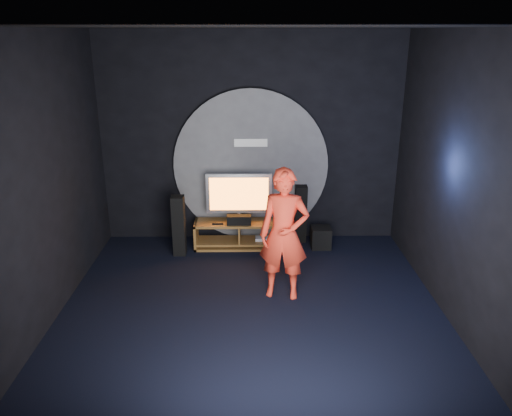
{
  "coord_description": "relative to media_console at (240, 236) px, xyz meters",
  "views": [
    {
      "loc": [
        -0.01,
        -5.73,
        3.46
      ],
      "look_at": [
        0.07,
        1.05,
        1.05
      ],
      "focal_mm": 35.0,
      "sensor_mm": 36.0,
      "label": 1
    }
  ],
  "objects": [
    {
      "name": "back_wall",
      "position": [
        0.19,
        0.45,
        1.56
      ],
      "size": [
        5.0,
        0.04,
        3.5
      ],
      "primitive_type": "cube",
      "color": "black",
      "rests_on": "ground"
    },
    {
      "name": "right_wall",
      "position": [
        2.69,
        -2.05,
        1.56
      ],
      "size": [
        0.04,
        5.0,
        3.5
      ],
      "primitive_type": "cube",
      "color": "black",
      "rests_on": "ground"
    },
    {
      "name": "remote",
      "position": [
        -0.36,
        -0.12,
        0.27
      ],
      "size": [
        0.18,
        0.05,
        0.02
      ],
      "primitive_type": "cube",
      "color": "black",
      "rests_on": "media_console"
    },
    {
      "name": "center_speaker",
      "position": [
        -0.01,
        -0.1,
        0.33
      ],
      "size": [
        0.4,
        0.15,
        0.15
      ],
      "primitive_type": "cube",
      "color": "black",
      "rests_on": "media_console"
    },
    {
      "name": "floor",
      "position": [
        0.19,
        -2.05,
        -0.19
      ],
      "size": [
        5.0,
        5.0,
        0.0
      ],
      "primitive_type": "plane",
      "color": "black",
      "rests_on": "ground"
    },
    {
      "name": "player",
      "position": [
        0.63,
        -1.65,
        0.71
      ],
      "size": [
        0.72,
        0.54,
        1.81
      ],
      "primitive_type": "imported",
      "rotation": [
        0.0,
        0.0,
        -0.17
      ],
      "color": "red",
      "rests_on": "ground"
    },
    {
      "name": "left_wall",
      "position": [
        -2.31,
        -2.05,
        1.56
      ],
      "size": [
        0.04,
        5.0,
        3.5
      ],
      "primitive_type": "cube",
      "color": "black",
      "rests_on": "ground"
    },
    {
      "name": "front_wall",
      "position": [
        0.19,
        -4.55,
        1.56
      ],
      "size": [
        5.0,
        0.04,
        3.5
      ],
      "primitive_type": "cube",
      "color": "black",
      "rests_on": "ground"
    },
    {
      "name": "tower_speaker_right",
      "position": [
        1.04,
        0.25,
        0.3
      ],
      "size": [
        0.2,
        0.22,
        0.99
      ],
      "primitive_type": "cube",
      "color": "black",
      "rests_on": "ground"
    },
    {
      "name": "ceiling",
      "position": [
        0.19,
        -2.05,
        3.31
      ],
      "size": [
        5.0,
        5.0,
        0.01
      ],
      "primitive_type": "cube",
      "color": "black",
      "rests_on": "back_wall"
    },
    {
      "name": "tv",
      "position": [
        -0.01,
        0.07,
        0.7
      ],
      "size": [
        1.09,
        0.22,
        0.81
      ],
      "color": "#B0B0B7",
      "rests_on": "media_console"
    },
    {
      "name": "tower_speaker_left",
      "position": [
        -0.98,
        -0.28,
        0.3
      ],
      "size": [
        0.2,
        0.22,
        0.99
      ],
      "primitive_type": "cube",
      "color": "black",
      "rests_on": "ground"
    },
    {
      "name": "wall_disc_panel",
      "position": [
        0.19,
        0.39,
        1.11
      ],
      "size": [
        2.6,
        0.11,
        2.6
      ],
      "color": "#515156",
      "rests_on": "ground"
    },
    {
      "name": "media_console",
      "position": [
        0.0,
        0.0,
        0.0
      ],
      "size": [
        1.5,
        0.45,
        0.45
      ],
      "color": "olive",
      "rests_on": "ground"
    },
    {
      "name": "subwoofer",
      "position": [
        1.37,
        -0.04,
        -0.02
      ],
      "size": [
        0.32,
        0.32,
        0.36
      ],
      "primitive_type": "cube",
      "color": "black",
      "rests_on": "ground"
    }
  ]
}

